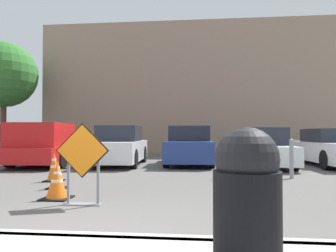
{
  "coord_description": "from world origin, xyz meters",
  "views": [
    {
      "loc": [
        1.34,
        -3.45,
        1.23
      ],
      "look_at": [
        0.31,
        6.72,
        1.46
      ],
      "focal_mm": 35.0,
      "sensor_mm": 36.0,
      "label": 1
    }
  ],
  "objects_px": {
    "parked_car_third": "(190,147)",
    "parked_car_fourth": "(262,149)",
    "traffic_cone_nearest": "(57,182)",
    "trash_bin": "(247,195)",
    "traffic_cone_second": "(58,175)",
    "traffic_cone_third": "(54,167)",
    "road_closed_sign": "(83,159)",
    "bollard_second": "(292,158)",
    "parked_car_fifth": "(333,148)",
    "parked_car_second": "(119,147)",
    "bollard_nearest": "(231,159)",
    "pickup_truck": "(50,146)"
  },
  "relations": [
    {
      "from": "parked_car_third",
      "to": "parked_car_fourth",
      "type": "relative_size",
      "value": 0.93
    },
    {
      "from": "traffic_cone_nearest",
      "to": "trash_bin",
      "type": "bearing_deg",
      "value": -45.41
    },
    {
      "from": "traffic_cone_second",
      "to": "traffic_cone_third",
      "type": "xyz_separation_m",
      "value": [
        -0.57,
        1.04,
        0.06
      ]
    },
    {
      "from": "road_closed_sign",
      "to": "bollard_second",
      "type": "bearing_deg",
      "value": 40.16
    },
    {
      "from": "bollard_second",
      "to": "parked_car_fifth",
      "type": "bearing_deg",
      "value": 56.33
    },
    {
      "from": "parked_car_second",
      "to": "bollard_nearest",
      "type": "bearing_deg",
      "value": 137.88
    },
    {
      "from": "road_closed_sign",
      "to": "parked_car_second",
      "type": "relative_size",
      "value": 0.34
    },
    {
      "from": "traffic_cone_nearest",
      "to": "parked_car_third",
      "type": "distance_m",
      "value": 7.42
    },
    {
      "from": "bollard_second",
      "to": "parked_car_third",
      "type": "bearing_deg",
      "value": 127.65
    },
    {
      "from": "pickup_truck",
      "to": "trash_bin",
      "type": "bearing_deg",
      "value": 120.35
    },
    {
      "from": "traffic_cone_second",
      "to": "trash_bin",
      "type": "bearing_deg",
      "value": -49.91
    },
    {
      "from": "pickup_truck",
      "to": "road_closed_sign",
      "type": "bearing_deg",
      "value": 116.35
    },
    {
      "from": "traffic_cone_third",
      "to": "bollard_second",
      "type": "distance_m",
      "value": 6.31
    },
    {
      "from": "parked_car_fourth",
      "to": "parked_car_fifth",
      "type": "height_order",
      "value": "parked_car_fourth"
    },
    {
      "from": "road_closed_sign",
      "to": "pickup_truck",
      "type": "distance_m",
      "value": 7.82
    },
    {
      "from": "pickup_truck",
      "to": "parked_car_fourth",
      "type": "xyz_separation_m",
      "value": [
        8.13,
        0.31,
        -0.06
      ]
    },
    {
      "from": "parked_car_second",
      "to": "bollard_nearest",
      "type": "xyz_separation_m",
      "value": [
        3.99,
        -3.26,
        -0.19
      ]
    },
    {
      "from": "bollard_nearest",
      "to": "pickup_truck",
      "type": "bearing_deg",
      "value": 155.58
    },
    {
      "from": "pickup_truck",
      "to": "bollard_nearest",
      "type": "bearing_deg",
      "value": 152.45
    },
    {
      "from": "traffic_cone_nearest",
      "to": "parked_car_third",
      "type": "xyz_separation_m",
      "value": [
        2.23,
        7.06,
        0.38
      ]
    },
    {
      "from": "parked_car_fourth",
      "to": "bollard_second",
      "type": "xyz_separation_m",
      "value": [
        0.19,
        -3.34,
        -0.09
      ]
    },
    {
      "from": "road_closed_sign",
      "to": "bollard_nearest",
      "type": "xyz_separation_m",
      "value": [
        2.83,
        3.77,
        -0.27
      ]
    },
    {
      "from": "parked_car_fourth",
      "to": "parked_car_fifth",
      "type": "bearing_deg",
      "value": -168.8
    },
    {
      "from": "traffic_cone_nearest",
      "to": "bollard_nearest",
      "type": "xyz_separation_m",
      "value": [
        3.5,
        3.3,
        0.19
      ]
    },
    {
      "from": "traffic_cone_second",
      "to": "parked_car_fifth",
      "type": "xyz_separation_m",
      "value": [
        8.16,
        5.97,
        0.36
      ]
    },
    {
      "from": "parked_car_second",
      "to": "parked_car_third",
      "type": "relative_size",
      "value": 1.02
    },
    {
      "from": "pickup_truck",
      "to": "trash_bin",
      "type": "height_order",
      "value": "pickup_truck"
    },
    {
      "from": "parked_car_fourth",
      "to": "bollard_second",
      "type": "distance_m",
      "value": 3.35
    },
    {
      "from": "parked_car_fifth",
      "to": "trash_bin",
      "type": "relative_size",
      "value": 4.16
    },
    {
      "from": "parked_car_fifth",
      "to": "parked_car_fourth",
      "type": "bearing_deg",
      "value": 6.96
    },
    {
      "from": "road_closed_sign",
      "to": "traffic_cone_nearest",
      "type": "distance_m",
      "value": 0.94
    },
    {
      "from": "traffic_cone_second",
      "to": "parked_car_fourth",
      "type": "height_order",
      "value": "parked_car_fourth"
    },
    {
      "from": "traffic_cone_third",
      "to": "parked_car_third",
      "type": "xyz_separation_m",
      "value": [
        3.3,
        4.9,
        0.33
      ]
    },
    {
      "from": "traffic_cone_nearest",
      "to": "parked_car_third",
      "type": "height_order",
      "value": "parked_car_third"
    },
    {
      "from": "traffic_cone_second",
      "to": "parked_car_third",
      "type": "bearing_deg",
      "value": 65.35
    },
    {
      "from": "parked_car_second",
      "to": "traffic_cone_nearest",
      "type": "bearing_deg",
      "value": 91.4
    },
    {
      "from": "traffic_cone_third",
      "to": "parked_car_third",
      "type": "distance_m",
      "value": 5.92
    },
    {
      "from": "road_closed_sign",
      "to": "trash_bin",
      "type": "bearing_deg",
      "value": -47.75
    },
    {
      "from": "pickup_truck",
      "to": "bollard_second",
      "type": "distance_m",
      "value": 8.85
    },
    {
      "from": "trash_bin",
      "to": "bollard_second",
      "type": "relative_size",
      "value": 1.06
    },
    {
      "from": "road_closed_sign",
      "to": "traffic_cone_second",
      "type": "bearing_deg",
      "value": 126.19
    },
    {
      "from": "pickup_truck",
      "to": "parked_car_fourth",
      "type": "relative_size",
      "value": 1.22
    },
    {
      "from": "traffic_cone_third",
      "to": "bollard_nearest",
      "type": "height_order",
      "value": "bollard_nearest"
    },
    {
      "from": "pickup_truck",
      "to": "parked_car_fourth",
      "type": "height_order",
      "value": "pickup_truck"
    },
    {
      "from": "traffic_cone_second",
      "to": "bollard_nearest",
      "type": "xyz_separation_m",
      "value": [
        4.0,
        2.18,
        0.21
      ]
    },
    {
      "from": "traffic_cone_third",
      "to": "bollard_nearest",
      "type": "relative_size",
      "value": 0.77
    },
    {
      "from": "parked_car_fifth",
      "to": "trash_bin",
      "type": "height_order",
      "value": "parked_car_fifth"
    },
    {
      "from": "parked_car_second",
      "to": "trash_bin",
      "type": "xyz_separation_m",
      "value": [
        3.56,
        -9.68,
        0.01
      ]
    },
    {
      "from": "parked_car_third",
      "to": "parked_car_fourth",
      "type": "xyz_separation_m",
      "value": [
        2.72,
        -0.42,
        -0.04
      ]
    },
    {
      "from": "parked_car_fifth",
      "to": "bollard_nearest",
      "type": "relative_size",
      "value": 4.88
    }
  ]
}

